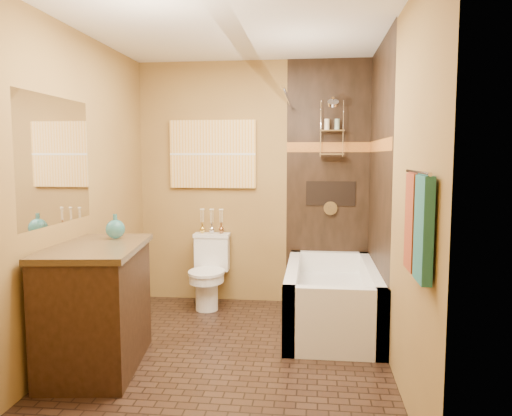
# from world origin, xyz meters

# --- Properties ---
(floor) EXTENTS (3.00, 3.00, 0.00)m
(floor) POSITION_xyz_m (0.00, 0.00, 0.00)
(floor) COLOR black
(floor) RESTS_ON ground
(wall_left) EXTENTS (0.02, 3.00, 2.50)m
(wall_left) POSITION_xyz_m (-1.20, 0.00, 1.25)
(wall_left) COLOR olive
(wall_left) RESTS_ON floor
(wall_right) EXTENTS (0.02, 3.00, 2.50)m
(wall_right) POSITION_xyz_m (1.20, 0.00, 1.25)
(wall_right) COLOR olive
(wall_right) RESTS_ON floor
(wall_back) EXTENTS (2.40, 0.02, 2.50)m
(wall_back) POSITION_xyz_m (0.00, 1.50, 1.25)
(wall_back) COLOR olive
(wall_back) RESTS_ON floor
(wall_front) EXTENTS (2.40, 0.02, 2.50)m
(wall_front) POSITION_xyz_m (0.00, -1.50, 1.25)
(wall_front) COLOR olive
(wall_front) RESTS_ON floor
(ceiling) EXTENTS (3.00, 3.00, 0.00)m
(ceiling) POSITION_xyz_m (0.00, 0.00, 2.50)
(ceiling) COLOR silver
(ceiling) RESTS_ON wall_back
(alcove_tile_back) EXTENTS (0.85, 0.01, 2.50)m
(alcove_tile_back) POSITION_xyz_m (0.78, 1.49, 1.25)
(alcove_tile_back) COLOR black
(alcove_tile_back) RESTS_ON wall_back
(alcove_tile_right) EXTENTS (0.01, 1.50, 2.50)m
(alcove_tile_right) POSITION_xyz_m (1.19, 0.75, 1.25)
(alcove_tile_right) COLOR black
(alcove_tile_right) RESTS_ON wall_right
(mosaic_band_back) EXTENTS (0.85, 0.01, 0.10)m
(mosaic_band_back) POSITION_xyz_m (0.78, 1.48, 1.62)
(mosaic_band_back) COLOR #95511B
(mosaic_band_back) RESTS_ON alcove_tile_back
(mosaic_band_right) EXTENTS (0.01, 1.50, 0.10)m
(mosaic_band_right) POSITION_xyz_m (1.18, 0.75, 1.62)
(mosaic_band_right) COLOR #95511B
(mosaic_band_right) RESTS_ON alcove_tile_right
(alcove_niche) EXTENTS (0.50, 0.01, 0.25)m
(alcove_niche) POSITION_xyz_m (0.80, 1.48, 1.15)
(alcove_niche) COLOR black
(alcove_niche) RESTS_ON alcove_tile_back
(shower_fixtures) EXTENTS (0.24, 0.33, 1.16)m
(shower_fixtures) POSITION_xyz_m (0.80, 1.38, 1.67)
(shower_fixtures) COLOR silver
(shower_fixtures) RESTS_ON floor
(curtain_rod) EXTENTS (0.03, 1.55, 0.03)m
(curtain_rod) POSITION_xyz_m (0.40, 0.75, 2.02)
(curtain_rod) COLOR silver
(curtain_rod) RESTS_ON wall_back
(towel_bar) EXTENTS (0.02, 0.55, 0.02)m
(towel_bar) POSITION_xyz_m (1.15, -1.05, 1.45)
(towel_bar) COLOR silver
(towel_bar) RESTS_ON wall_right
(towel_teal) EXTENTS (0.05, 0.22, 0.52)m
(towel_teal) POSITION_xyz_m (1.16, -1.18, 1.18)
(towel_teal) COLOR #1C5F57
(towel_teal) RESTS_ON towel_bar
(towel_rust) EXTENTS (0.05, 0.22, 0.52)m
(towel_rust) POSITION_xyz_m (1.16, -0.92, 1.18)
(towel_rust) COLOR maroon
(towel_rust) RESTS_ON towel_bar
(sunset_painting) EXTENTS (0.90, 0.04, 0.70)m
(sunset_painting) POSITION_xyz_m (-0.42, 1.48, 1.55)
(sunset_painting) COLOR gold
(sunset_painting) RESTS_ON wall_back
(vanity_mirror) EXTENTS (0.01, 1.00, 0.90)m
(vanity_mirror) POSITION_xyz_m (-1.19, -0.30, 1.50)
(vanity_mirror) COLOR white
(vanity_mirror) RESTS_ON wall_left
(bathtub) EXTENTS (0.80, 1.50, 0.55)m
(bathtub) POSITION_xyz_m (0.80, 0.75, 0.22)
(bathtub) COLOR white
(bathtub) RESTS_ON floor
(toilet) EXTENTS (0.37, 0.55, 0.73)m
(toilet) POSITION_xyz_m (-0.42, 1.23, 0.37)
(toilet) COLOR white
(toilet) RESTS_ON floor
(vanity) EXTENTS (0.75, 1.09, 0.90)m
(vanity) POSITION_xyz_m (-0.92, -0.30, 0.45)
(vanity) COLOR black
(vanity) RESTS_ON floor
(teal_bottle) EXTENTS (0.17, 0.17, 0.23)m
(teal_bottle) POSITION_xyz_m (-0.87, -0.03, 1.00)
(teal_bottle) COLOR teal
(teal_bottle) RESTS_ON vanity
(bud_vases) EXTENTS (0.25, 0.05, 0.25)m
(bud_vases) POSITION_xyz_m (-0.42, 1.39, 0.87)
(bud_vases) COLOR gold
(bud_vases) RESTS_ON toilet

